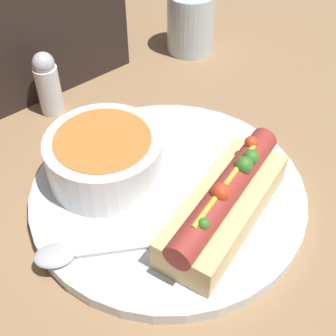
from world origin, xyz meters
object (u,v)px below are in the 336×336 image
drinking_glass (190,22)px  hot_dog (225,203)px  soup_bowl (104,156)px  salt_shaker (48,84)px  spoon (88,251)px

drinking_glass → hot_dog: bearing=-126.6°
soup_bowl → drinking_glass: bearing=30.8°
soup_bowl → salt_shaker: 0.15m
soup_bowl → drinking_glass: drinking_glass is taller
soup_bowl → spoon: size_ratio=0.74×
soup_bowl → salt_shaker: (0.02, 0.15, -0.00)m
soup_bowl → spoon: (-0.07, -0.07, -0.02)m
salt_shaker → soup_bowl: bearing=-97.7°
salt_shaker → hot_dog: bearing=-83.6°
drinking_glass → salt_shaker: drinking_glass is taller
drinking_glass → soup_bowl: bearing=-149.2°
salt_shaker → drinking_glass: bearing=0.1°
hot_dog → soup_bowl: bearing=94.8°
spoon → salt_shaker: 0.24m
drinking_glass → salt_shaker: size_ratio=1.03×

